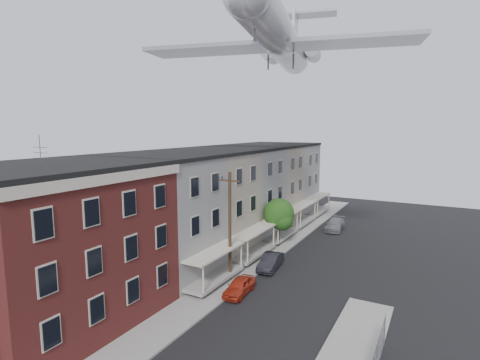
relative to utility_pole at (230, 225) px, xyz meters
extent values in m
cube|color=gray|center=(0.10, 6.00, -4.61)|extent=(3.00, 62.00, 0.12)
cube|color=gray|center=(1.55, 6.00, -4.60)|extent=(0.15, 62.00, 0.14)
cube|color=#391212|center=(-6.40, -11.00, 0.33)|extent=(10.00, 12.00, 10.00)
cube|color=black|center=(-6.40, -11.00, 5.48)|extent=(10.30, 12.30, 0.30)
cube|color=beige|center=(-1.32, -11.00, 5.03)|extent=(0.16, 12.20, 0.60)
cylinder|color=#515156|center=(-4.40, -13.00, 6.48)|extent=(0.04, 0.04, 2.00)
cube|color=slate|center=(-6.40, -1.50, 0.33)|extent=(10.00, 7.00, 10.00)
cube|color=black|center=(-6.40, -1.50, 5.48)|extent=(10.25, 7.00, 0.30)
cube|color=gray|center=(-0.50, -1.50, -4.12)|extent=(1.80, 6.40, 0.25)
cube|color=beige|center=(-0.50, -1.50, -1.92)|extent=(1.90, 6.50, 0.15)
cube|color=slate|center=(-6.40, 5.50, 0.33)|extent=(10.00, 7.00, 10.00)
cube|color=black|center=(-6.40, 5.50, 5.48)|extent=(10.25, 7.00, 0.30)
cube|color=gray|center=(-0.50, 5.50, -4.12)|extent=(1.80, 6.40, 0.25)
cube|color=beige|center=(-0.50, 5.50, -1.92)|extent=(1.90, 6.50, 0.15)
cube|color=slate|center=(-6.40, 12.50, 0.33)|extent=(10.00, 7.00, 10.00)
cube|color=black|center=(-6.40, 12.50, 5.48)|extent=(10.25, 7.00, 0.30)
cube|color=gray|center=(-0.50, 12.50, -4.12)|extent=(1.80, 6.40, 0.25)
cube|color=beige|center=(-0.50, 12.50, -1.92)|extent=(1.90, 6.50, 0.15)
cube|color=slate|center=(-6.40, 19.50, 0.33)|extent=(10.00, 7.00, 10.00)
cube|color=black|center=(-6.40, 19.50, 5.48)|extent=(10.25, 7.00, 0.30)
cube|color=gray|center=(-0.50, 19.50, -4.12)|extent=(1.80, 6.40, 0.25)
cube|color=beige|center=(-0.50, 19.50, -1.92)|extent=(1.90, 6.50, 0.15)
cube|color=slate|center=(-6.40, 26.50, 0.33)|extent=(10.00, 7.00, 10.00)
cube|color=black|center=(-6.40, 26.50, 5.48)|extent=(10.25, 7.00, 0.30)
cube|color=gray|center=(-0.50, 26.50, -4.12)|extent=(1.80, 6.40, 0.25)
cube|color=beige|center=(-0.50, 26.50, -1.92)|extent=(1.90, 6.50, 0.15)
cylinder|color=gray|center=(12.60, -7.00, -3.72)|extent=(0.06, 0.06, 1.90)
cylinder|color=gray|center=(12.60, -4.00, -3.72)|extent=(0.06, 0.06, 1.90)
cylinder|color=black|center=(0.00, 0.00, -0.17)|extent=(0.26, 0.26, 9.00)
cube|color=black|center=(0.00, 0.00, 3.63)|extent=(1.80, 0.12, 0.12)
cylinder|color=black|center=(-0.70, 0.00, 3.83)|extent=(0.08, 0.08, 0.25)
cylinder|color=black|center=(0.70, 0.00, 3.83)|extent=(0.08, 0.08, 0.25)
cylinder|color=black|center=(0.20, 10.00, -3.47)|extent=(0.24, 0.24, 2.40)
sphere|color=#173E10|center=(0.20, 10.00, -1.07)|extent=(3.20, 3.20, 3.20)
sphere|color=#173E10|center=(0.70, 9.70, -1.63)|extent=(2.24, 2.24, 2.24)
imported|color=#AE2A16|center=(2.00, -2.07, -4.05)|extent=(1.69, 3.73, 1.24)
imported|color=black|center=(2.00, 3.77, -4.01)|extent=(1.85, 4.19, 1.34)
imported|color=slate|center=(3.80, 19.46, -3.99)|extent=(2.19, 4.81, 1.36)
cylinder|color=silver|center=(1.36, 6.62, 15.78)|extent=(8.40, 23.58, 3.13)
cone|color=silver|center=(-1.31, 18.05, 15.78)|extent=(3.72, 3.57, 3.13)
cube|color=#939399|center=(1.69, 5.19, 14.81)|extent=(23.80, 9.35, 0.34)
cylinder|color=#939399|center=(-2.82, 14.18, 15.98)|extent=(2.42, 4.17, 1.57)
cylinder|color=#939399|center=(1.75, 15.25, 15.98)|extent=(2.42, 4.17, 1.57)
cube|color=silver|center=(-1.20, 17.57, 18.52)|extent=(1.08, 3.68, 5.48)
cube|color=#939399|center=(-1.43, 18.52, 21.07)|extent=(9.63, 4.59, 0.24)
cylinder|color=#515156|center=(3.59, -2.91, 14.02)|extent=(0.16, 0.16, 1.17)
camera|label=1|loc=(14.83, -25.73, 7.80)|focal=28.00mm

